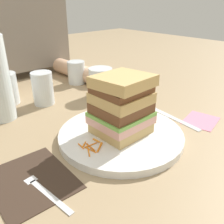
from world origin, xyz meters
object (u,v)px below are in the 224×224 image
object	(u,v)px
main_plate	(121,135)
fork	(39,185)
empty_tumbler_0	(43,88)
empty_tumbler_1	(76,72)
empty_tumbler_2	(4,89)
juice_glass	(101,84)
napkin_pink	(201,120)
knife	(171,117)
sandwich	(122,105)
napkin_dark	(32,181)
diner_across	(4,3)

from	to	relation	value
main_plate	fork	bearing A→B (deg)	-174.96
empty_tumbler_0	empty_tumbler_1	distance (m)	0.21
empty_tumbler_2	main_plate	bearing A→B (deg)	-73.69
juice_glass	napkin_pink	world-z (taller)	juice_glass
knife	juice_glass	distance (m)	0.25
main_plate	sandwich	world-z (taller)	sandwich
juice_glass	empty_tumbler_1	distance (m)	0.17
empty_tumbler_0	napkin_pink	xyz separation A→B (m)	(0.25, -0.39, -0.05)
knife	juice_glass	xyz separation A→B (m)	(-0.04, 0.25, 0.04)
main_plate	sandwich	bearing A→B (deg)	-106.73
fork	empty_tumbler_1	xyz separation A→B (m)	(0.38, 0.41, 0.04)
main_plate	empty_tumbler_2	xyz separation A→B (m)	(-0.11, 0.38, 0.04)
fork	napkin_pink	bearing A→B (deg)	-8.33
napkin_dark	empty_tumbler_0	world-z (taller)	empty_tumbler_0
sandwich	fork	size ratio (longest dim) A/B	0.83
napkin_dark	napkin_pink	bearing A→B (deg)	-11.12
sandwich	empty_tumbler_0	xyz separation A→B (m)	(-0.03, 0.30, -0.03)
fork	empty_tumbler_2	distance (m)	0.42
napkin_dark	napkin_pink	distance (m)	0.45
fork	knife	xyz separation A→B (m)	(0.40, 0.00, -0.00)
sandwich	napkin_dark	xyz separation A→B (m)	(-0.22, 0.00, -0.08)
fork	juice_glass	world-z (taller)	juice_glass
juice_glass	empty_tumbler_2	world-z (taller)	juice_glass
napkin_dark	empty_tumbler_1	xyz separation A→B (m)	(0.38, 0.39, 0.04)
sandwich	empty_tumbler_2	bearing A→B (deg)	106.24
main_plate	empty_tumbler_1	xyz separation A→B (m)	(0.16, 0.40, 0.03)
sandwich	napkin_dark	distance (m)	0.23
sandwich	fork	world-z (taller)	sandwich
napkin_pink	diner_across	size ratio (longest dim) A/B	0.16
napkin_pink	sandwich	bearing A→B (deg)	159.34
juice_glass	napkin_dark	bearing A→B (deg)	-147.56
knife	empty_tumbler_1	bearing A→B (deg)	92.50
empty_tumbler_2	empty_tumbler_1	bearing A→B (deg)	2.27
napkin_dark	diner_across	distance (m)	0.72
knife	juice_glass	bearing A→B (deg)	99.49
empty_tumbler_1	napkin_pink	size ratio (longest dim) A/B	0.87
empty_tumbler_0	napkin_pink	bearing A→B (deg)	-57.49
empty_tumbler_1	empty_tumbler_2	size ratio (longest dim) A/B	0.88
diner_across	empty_tumbler_2	bearing A→B (deg)	-119.32
empty_tumbler_0	juice_glass	bearing A→B (deg)	-24.16
napkin_dark	knife	size ratio (longest dim) A/B	0.80
knife	napkin_pink	xyz separation A→B (m)	(0.04, -0.07, -0.00)
empty_tumbler_0	empty_tumbler_2	bearing A→B (deg)	135.84
main_plate	knife	bearing A→B (deg)	-5.74
knife	diner_across	bearing A→B (deg)	103.47
fork	diner_across	size ratio (longest dim) A/B	0.27
sandwich	diner_across	size ratio (longest dim) A/B	0.23
juice_glass	diner_across	world-z (taller)	diner_across
sandwich	juice_glass	world-z (taller)	sandwich
juice_glass	napkin_pink	xyz separation A→B (m)	(0.08, -0.31, -0.04)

